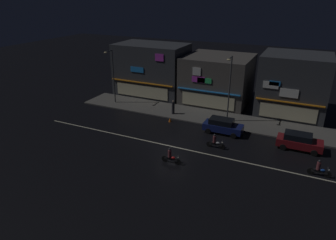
{
  "coord_description": "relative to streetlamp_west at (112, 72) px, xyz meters",
  "views": [
    {
      "loc": [
        11.31,
        -24.93,
        14.49
      ],
      "look_at": [
        -1.7,
        2.79,
        1.55
      ],
      "focal_mm": 32.29,
      "sensor_mm": 36.0,
      "label": 1
    }
  ],
  "objects": [
    {
      "name": "motorcycle_following",
      "position": [
        26.29,
        -7.9,
        -3.86
      ],
      "size": [
        1.9,
        0.6,
        1.52
      ],
      "rotation": [
        0.0,
        0.0,
        0.02
      ],
      "color": "black",
      "rests_on": "ground"
    },
    {
      "name": "storefront_center_block",
      "position": [
        12.68,
        7.35,
        -1.25
      ],
      "size": [
        8.95,
        8.63,
        6.48
      ],
      "color": "#56514C",
      "rests_on": "ground"
    },
    {
      "name": "storefront_right_block",
      "position": [
        22.67,
        6.72,
        -0.68
      ],
      "size": [
        8.1,
        7.37,
        7.63
      ],
      "color": "#383A3F",
      "rests_on": "ground"
    },
    {
      "name": "parked_car_near_kerb",
      "position": [
        16.47,
        -2.99,
        -3.62
      ],
      "size": [
        4.3,
        1.98,
        1.67
      ],
      "color": "navy",
      "rests_on": "ground"
    },
    {
      "name": "parked_car_trailing",
      "position": [
        24.4,
        -3.45,
        -3.62
      ],
      "size": [
        4.3,
        1.98,
        1.67
      ],
      "color": "maroon",
      "rests_on": "ground"
    },
    {
      "name": "streetlamp_west",
      "position": [
        0.0,
        0.0,
        0.0
      ],
      "size": [
        0.44,
        1.64,
        7.41
      ],
      "color": "#47494C",
      "rests_on": "sidewalk_far"
    },
    {
      "name": "sidewalk_far",
      "position": [
        12.68,
        0.67,
        -4.42
      ],
      "size": [
        33.31,
        4.89,
        0.14
      ],
      "primitive_type": "cube",
      "color": "#5B5954",
      "rests_on": "ground"
    },
    {
      "name": "pedestrian_on_sidewalk",
      "position": [
        9.26,
        -0.36,
        -3.52
      ],
      "size": [
        0.37,
        0.37,
        1.8
      ],
      "rotation": [
        0.0,
        0.0,
        3.82
      ],
      "color": "#232328",
      "rests_on": "sidewalk_far"
    },
    {
      "name": "storefront_left_block",
      "position": [
        2.69,
        6.33,
        -0.69
      ],
      "size": [
        10.39,
        6.6,
        7.61
      ],
      "color": "#383A3F",
      "rests_on": "ground"
    },
    {
      "name": "lane_divider_stripe",
      "position": [
        12.68,
        -8.36,
        -4.49
      ],
      "size": [
        31.64,
        0.16,
        0.01
      ],
      "primitive_type": "cube",
      "color": "beige",
      "rests_on": "ground"
    },
    {
      "name": "ground_plane",
      "position": [
        12.68,
        -8.36,
        -4.49
      ],
      "size": [
        140.0,
        140.0,
        0.0
      ],
      "primitive_type": "plane",
      "color": "black"
    },
    {
      "name": "streetlamp_mid",
      "position": [
        16.12,
        0.13,
        0.24
      ],
      "size": [
        0.44,
        1.64,
        7.87
      ],
      "color": "#47494C",
      "rests_on": "sidewalk_far"
    },
    {
      "name": "motorcycle_lead",
      "position": [
        13.96,
        -11.37,
        -3.86
      ],
      "size": [
        1.9,
        0.6,
        1.52
      ],
      "rotation": [
        0.0,
        0.0,
        3.1
      ],
      "color": "black",
      "rests_on": "ground"
    },
    {
      "name": "motorcycle_opposite_lane",
      "position": [
        16.8,
        -6.79,
        -3.86
      ],
      "size": [
        1.9,
        0.6,
        1.52
      ],
      "rotation": [
        0.0,
        0.0,
        -0.1
      ],
      "color": "black",
      "rests_on": "ground"
    },
    {
      "name": "traffic_cone",
      "position": [
        9.86,
        -2.61,
        -4.22
      ],
      "size": [
        0.36,
        0.36,
        0.55
      ],
      "primitive_type": "cone",
      "color": "orange",
      "rests_on": "ground"
    }
  ]
}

